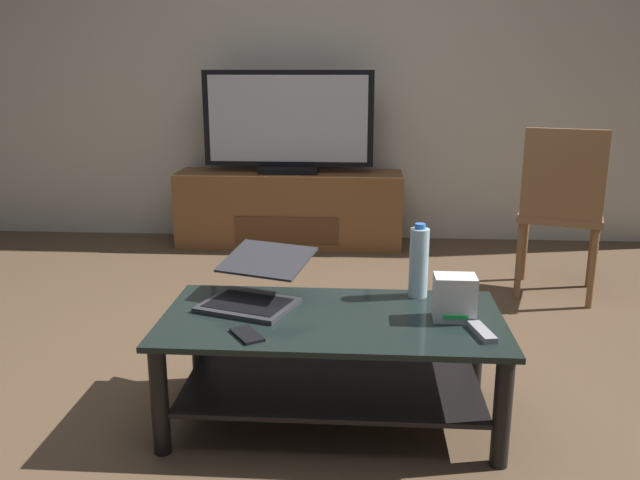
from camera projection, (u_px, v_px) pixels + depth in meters
ground_plane at (303, 389)px, 2.67m from camera, size 7.68×7.68×0.00m
back_wall at (334, 48)px, 4.76m from camera, size 6.40×0.12×2.80m
coffee_table at (332, 349)px, 2.38m from camera, size 1.22×0.62×0.41m
media_cabinet at (290, 209)px, 4.76m from camera, size 1.61×0.41×0.54m
television at (288, 124)px, 4.59m from camera, size 1.19×0.20×0.71m
dining_chair at (561, 205)px, 3.60m from camera, size 0.55×0.55×0.96m
laptop at (256, 286)px, 2.48m from camera, size 0.44×0.50×0.18m
router_box at (454, 298)px, 2.31m from camera, size 0.15×0.11×0.16m
water_bottle_near at (419, 262)px, 2.53m from camera, size 0.07×0.07×0.29m
cell_phone at (247, 335)px, 2.18m from camera, size 0.14×0.16×0.01m
tv_remote at (482, 332)px, 2.19m from camera, size 0.08×0.17×0.02m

